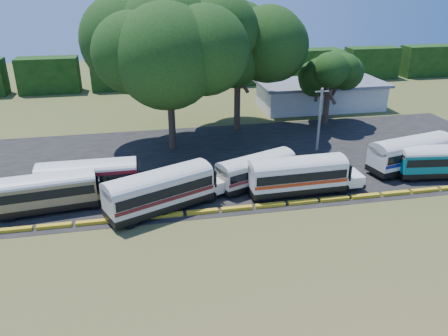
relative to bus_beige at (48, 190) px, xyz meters
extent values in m
plane|color=#37521B|center=(17.17, -4.08, -1.92)|extent=(160.00, 160.00, 0.00)
cube|color=black|center=(18.17, 7.92, -1.91)|extent=(64.00, 24.00, 0.02)
cube|color=gold|center=(-2.33, -3.08, -1.77)|extent=(2.70, 0.45, 0.30)
cube|color=gold|center=(0.67, -3.08, -1.77)|extent=(2.70, 0.45, 0.30)
cube|color=gold|center=(3.67, -3.08, -1.77)|extent=(2.70, 0.45, 0.30)
cube|color=gold|center=(6.67, -3.08, -1.77)|extent=(2.70, 0.45, 0.30)
cube|color=gold|center=(9.67, -3.08, -1.77)|extent=(2.70, 0.45, 0.30)
cube|color=gold|center=(12.67, -3.08, -1.77)|extent=(2.70, 0.45, 0.30)
cube|color=gold|center=(15.67, -3.08, -1.77)|extent=(2.70, 0.45, 0.30)
cube|color=gold|center=(18.67, -3.08, -1.77)|extent=(2.70, 0.45, 0.30)
cube|color=gold|center=(21.67, -3.08, -1.77)|extent=(2.70, 0.45, 0.30)
cube|color=gold|center=(24.67, -3.08, -1.77)|extent=(2.70, 0.45, 0.30)
cube|color=gold|center=(27.67, -3.08, -1.77)|extent=(2.70, 0.45, 0.30)
cube|color=gold|center=(30.67, -3.08, -1.77)|extent=(2.70, 0.45, 0.30)
cube|color=gold|center=(33.67, -3.08, -1.77)|extent=(2.70, 0.45, 0.30)
cube|color=silver|center=(35.17, 25.92, -0.12)|extent=(18.00, 8.00, 3.60)
cube|color=#58595F|center=(35.17, 25.92, 1.88)|extent=(19.00, 9.00, 0.40)
cube|color=black|center=(-6.83, 43.92, 1.08)|extent=(10.00, 4.00, 6.00)
cube|color=black|center=(5.17, 43.92, 1.08)|extent=(10.00, 4.00, 6.00)
cube|color=black|center=(17.17, 43.92, 1.08)|extent=(10.00, 4.00, 6.00)
cube|color=black|center=(29.17, 43.92, 1.08)|extent=(10.00, 4.00, 6.00)
cube|color=black|center=(41.17, 43.92, 1.08)|extent=(10.00, 4.00, 6.00)
cube|color=black|center=(53.17, 43.92, 1.08)|extent=(10.00, 4.00, 6.00)
cube|color=black|center=(65.17, 43.92, 1.08)|extent=(10.00, 4.00, 6.00)
cylinder|color=black|center=(3.80, -0.64, -1.41)|extent=(1.04, 0.40, 1.01)
cylinder|color=black|center=(3.55, 1.51, -1.41)|extent=(1.04, 0.40, 1.01)
cylinder|color=black|center=(-3.01, -1.45, -1.41)|extent=(1.04, 0.40, 1.01)
cylinder|color=black|center=(-3.27, 0.70, -1.41)|extent=(1.04, 0.40, 1.01)
cube|color=black|center=(-0.23, -0.03, -1.26)|extent=(8.52, 3.48, 0.56)
cube|color=olive|center=(-0.23, -0.03, -0.07)|extent=(8.52, 3.48, 1.85)
cube|color=black|center=(-0.23, -0.03, 0.16)|extent=(8.20, 3.50, 0.78)
ellipsoid|color=beige|center=(-0.23, -0.03, 0.86)|extent=(8.52, 3.48, 1.14)
cube|color=olive|center=(4.78, 0.57, -0.96)|extent=(2.07, 2.42, 0.96)
cube|color=black|center=(4.15, 0.49, 0.03)|extent=(0.42, 2.32, 1.39)
cube|color=black|center=(5.63, 0.67, -1.36)|extent=(0.47, 2.48, 0.30)
cylinder|color=black|center=(7.22, 0.80, -1.39)|extent=(1.06, 0.30, 1.06)
cylinder|color=black|center=(7.23, 3.06, -1.39)|extent=(1.06, 0.30, 1.06)
cylinder|color=black|center=(0.04, 0.82, -1.39)|extent=(1.06, 0.30, 1.06)
cylinder|color=black|center=(0.05, 3.08, -1.39)|extent=(1.06, 0.30, 1.06)
cube|color=black|center=(3.11, 1.94, -1.23)|extent=(8.66, 2.67, 0.58)
cube|color=maroon|center=(3.11, 1.94, 0.02)|extent=(8.66, 2.67, 1.93)
cube|color=black|center=(3.11, 1.94, 0.25)|extent=(8.32, 2.73, 0.81)
ellipsoid|color=beige|center=(3.11, 1.94, 0.98)|extent=(8.66, 2.67, 1.19)
cube|color=maroon|center=(8.39, 1.93, -0.92)|extent=(1.91, 2.33, 1.00)
cube|color=black|center=(7.72, 1.93, 0.11)|extent=(0.17, 2.43, 1.45)
cube|color=black|center=(9.28, 1.92, -1.34)|extent=(0.20, 2.59, 0.32)
cube|color=black|center=(-1.17, 1.95, -1.34)|extent=(0.20, 2.59, 0.32)
cylinder|color=black|center=(13.68, -1.30, -1.36)|extent=(1.15, 0.74, 1.12)
cylinder|color=black|center=(12.72, 0.89, -1.36)|extent=(1.15, 0.74, 1.12)
cylinder|color=black|center=(6.72, -4.36, -1.36)|extent=(1.15, 0.74, 1.12)
cylinder|color=black|center=(5.76, -2.17, -1.36)|extent=(1.15, 0.74, 1.12)
cube|color=black|center=(9.21, -1.96, -1.19)|extent=(9.52, 6.25, 0.61)
cube|color=silver|center=(9.21, -1.96, 0.13)|extent=(9.52, 6.25, 2.05)
cube|color=black|center=(9.21, -1.96, 0.38)|extent=(9.21, 6.16, 0.86)
cube|color=#541517|center=(9.21, -1.96, -0.28)|extent=(9.45, 6.25, 0.34)
ellipsoid|color=beige|center=(9.21, -1.96, 1.16)|extent=(9.52, 6.25, 1.26)
cube|color=silver|center=(14.33, 0.29, -0.86)|extent=(2.83, 3.06, 1.06)
cube|color=black|center=(13.68, 0.01, 0.23)|extent=(1.19, 2.42, 1.53)
cube|color=black|center=(15.20, 0.67, -1.30)|extent=(1.29, 2.59, 0.34)
cube|color=black|center=(5.06, -3.78, -1.30)|extent=(1.29, 2.59, 0.34)
cylinder|color=black|center=(22.27, 1.68, -1.45)|extent=(0.97, 0.60, 0.94)
cylinder|color=black|center=(21.52, 3.56, -1.45)|extent=(0.97, 0.60, 0.94)
cylinder|color=black|center=(16.31, -0.72, -1.45)|extent=(0.97, 0.60, 0.94)
cylinder|color=black|center=(15.56, 1.16, -1.45)|extent=(0.97, 0.60, 0.94)
cube|color=black|center=(18.48, 1.24, -1.30)|extent=(8.07, 5.08, 0.52)
cube|color=beige|center=(18.48, 1.24, -0.19)|extent=(8.07, 5.08, 1.73)
cube|color=black|center=(18.48, 1.24, 0.02)|extent=(7.80, 5.02, 0.73)
cube|color=maroon|center=(18.48, 1.24, -0.53)|extent=(8.01, 5.09, 0.28)
ellipsoid|color=beige|center=(18.48, 1.24, 0.68)|extent=(8.07, 5.08, 1.06)
cube|color=beige|center=(22.86, 3.01, -1.02)|extent=(2.35, 2.56, 0.90)
cube|color=black|center=(22.31, 2.78, -0.10)|extent=(0.94, 2.07, 1.30)
cube|color=black|center=(23.60, 3.31, -1.40)|extent=(1.02, 2.21, 0.28)
cube|color=black|center=(14.93, -0.18, -1.40)|extent=(1.02, 2.21, 0.28)
cylinder|color=black|center=(25.95, -2.09, -1.38)|extent=(1.08, 0.33, 1.08)
cylinder|color=black|center=(25.88, 0.22, -1.38)|extent=(1.08, 0.33, 1.08)
cylinder|color=black|center=(18.63, -2.29, -1.38)|extent=(1.08, 0.33, 1.08)
cylinder|color=black|center=(18.57, 0.01, -1.38)|extent=(1.08, 0.33, 1.08)
cube|color=black|center=(21.72, -1.05, -1.22)|extent=(8.90, 2.94, 0.59)
cube|color=white|center=(21.72, -1.05, 0.06)|extent=(8.90, 2.94, 1.97)
cube|color=black|center=(21.72, -1.05, 0.29)|extent=(8.55, 2.99, 0.83)
cube|color=#B63412|center=(21.72, -1.05, -0.34)|extent=(8.81, 2.98, 0.32)
ellipsoid|color=beige|center=(21.72, -1.05, 1.04)|extent=(8.90, 2.94, 1.21)
cube|color=white|center=(27.10, -0.90, -0.90)|extent=(2.00, 2.42, 1.02)
cube|color=black|center=(26.42, -0.92, 0.15)|extent=(0.23, 2.48, 1.48)
cube|color=black|center=(28.01, -0.88, -1.33)|extent=(0.27, 2.64, 0.32)
cube|color=black|center=(17.36, -1.18, -1.33)|extent=(0.27, 2.64, 0.32)
cylinder|color=black|center=(39.34, 1.49, -1.37)|extent=(1.14, 0.54, 1.10)
cylinder|color=black|center=(38.83, 3.78, -1.37)|extent=(1.14, 0.54, 1.10)
cylinder|color=black|center=(32.08, -0.15, -1.37)|extent=(1.14, 0.54, 1.10)
cylinder|color=black|center=(31.56, 2.14, -1.37)|extent=(1.14, 0.54, 1.10)
cube|color=black|center=(34.92, 1.69, -1.21)|extent=(9.36, 4.65, 0.60)
cube|color=white|center=(34.92, 1.69, 0.09)|extent=(9.36, 4.65, 2.00)
cube|color=black|center=(34.92, 1.69, 0.33)|extent=(9.03, 4.64, 0.84)
cube|color=navy|center=(34.92, 1.69, -0.31)|extent=(9.29, 4.68, 0.33)
ellipsoid|color=beige|center=(34.92, 1.69, 1.09)|extent=(9.36, 4.65, 1.23)
cube|color=white|center=(40.26, 2.90, -0.88)|extent=(2.46, 2.79, 1.04)
cube|color=black|center=(39.59, 2.75, 0.19)|extent=(0.72, 2.49, 1.50)
cube|color=black|center=(30.59, 0.71, -1.32)|extent=(0.78, 2.66, 0.33)
cylinder|color=black|center=(33.82, -1.01, -1.42)|extent=(1.02, 0.39, 1.00)
cylinder|color=black|center=(34.07, 1.10, -1.42)|extent=(1.02, 0.39, 1.00)
cube|color=black|center=(36.81, -0.30, -1.27)|extent=(8.41, 3.44, 0.55)
cube|color=#07747B|center=(36.81, -0.30, -0.09)|extent=(8.41, 3.44, 1.82)
cube|color=black|center=(36.81, -0.30, 0.13)|extent=(8.09, 3.46, 0.77)
ellipsoid|color=beige|center=(36.81, -0.30, 0.82)|extent=(8.41, 3.44, 1.12)
cube|color=black|center=(32.80, 0.18, -1.37)|extent=(0.47, 2.45, 0.30)
cylinder|color=#3E281F|center=(11.58, 12.97, 2.46)|extent=(0.80, 0.80, 8.77)
cylinder|color=#3E281F|center=(12.80, 13.41, 6.22)|extent=(1.48, 3.08, 4.97)
cylinder|color=#3E281F|center=(10.59, 13.80, 6.22)|extent=(2.34, 2.67, 4.97)
cylinder|color=#3E281F|center=(11.36, 11.69, 6.22)|extent=(3.15, 0.98, 4.97)
ellipsoid|color=black|center=(11.58, 12.97, 10.79)|extent=(14.28, 14.28, 10.47)
cylinder|color=#3E281F|center=(20.42, 18.06, 2.08)|extent=(0.80, 0.80, 7.99)
cylinder|color=#3E281F|center=(21.64, 18.50, 5.50)|extent=(1.40, 2.86, 4.55)
cylinder|color=#3E281F|center=(19.43, 18.89, 5.50)|extent=(2.19, 2.49, 4.55)
cylinder|color=#3E281F|center=(20.20, 16.78, 5.50)|extent=(2.91, 0.93, 4.55)
ellipsoid|color=black|center=(20.42, 18.06, 9.72)|extent=(12.02, 12.02, 8.81)
cylinder|color=#3E281F|center=(32.72, 18.07, 0.50)|extent=(0.80, 0.80, 4.84)
cylinder|color=#3E281F|center=(33.94, 18.51, 2.58)|extent=(1.06, 1.93, 2.84)
cylinder|color=#3E281F|center=(31.73, 18.90, 2.58)|extent=(1.56, 1.73, 2.84)
cylinder|color=#3E281F|center=(32.50, 16.79, 2.58)|extent=(1.94, 0.76, 2.84)
ellipsoid|color=black|center=(32.72, 18.07, 5.33)|extent=(6.55, 6.55, 4.80)
cylinder|color=gray|center=(27.90, 9.01, 1.72)|extent=(0.30, 0.30, 7.27)
cube|color=gray|center=(27.90, 9.01, 4.99)|extent=(1.60, 0.12, 0.12)
camera|label=1|loc=(8.24, -35.25, 16.53)|focal=35.00mm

